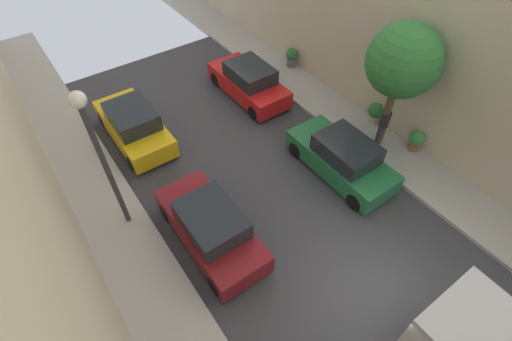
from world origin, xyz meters
name	(u,v)px	position (x,y,z in m)	size (l,w,h in m)	color
ground	(375,301)	(0.00, 0.00, 0.00)	(32.00, 32.00, 0.00)	#38383D
sidewalk_right	(478,216)	(5.00, 0.00, 0.07)	(2.00, 44.00, 0.15)	#A8A399
parked_car_left_2	(211,227)	(-2.70, 4.41, 0.72)	(1.78, 4.20, 1.57)	maroon
parked_car_left_3	(134,125)	(-2.70, 10.33, 0.72)	(1.78, 4.20, 1.57)	gold
parked_car_right_2	(342,158)	(2.70, 4.23, 0.72)	(1.78, 4.20, 1.57)	#1E6638
parked_car_right_3	(249,82)	(2.70, 10.14, 0.72)	(1.78, 4.20, 1.57)	red
pedestrian	(384,124)	(4.99, 4.42, 1.07)	(0.40, 0.36, 1.72)	#2D334C
street_tree_1	(403,61)	(4.96, 4.41, 3.75)	(2.50, 2.50, 4.88)	brown
potted_plant_0	(416,139)	(5.77, 3.33, 0.66)	(0.60, 0.60, 0.89)	brown
potted_plant_1	(291,56)	(5.69, 10.78, 0.67)	(0.57, 0.57, 0.94)	slate
potted_plant_2	(375,112)	(5.78, 5.43, 0.65)	(0.62, 0.62, 0.89)	#B2A899
lamp_post	(97,145)	(-4.60, 6.62, 3.52)	(0.44, 0.44, 5.06)	#333338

